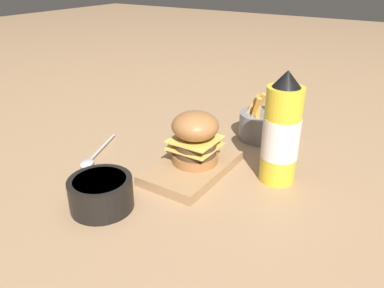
% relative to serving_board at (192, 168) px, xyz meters
% --- Properties ---
extents(ground_plane, '(6.00, 6.00, 0.00)m').
position_rel_serving_board_xyz_m(ground_plane, '(0.05, -0.02, -0.01)').
color(ground_plane, '#9E7A56').
extents(serving_board, '(0.24, 0.15, 0.02)m').
position_rel_serving_board_xyz_m(serving_board, '(0.00, 0.00, 0.00)').
color(serving_board, '#A37A51').
rests_on(serving_board, ground_plane).
extents(burger, '(0.11, 0.11, 0.12)m').
position_rel_serving_board_xyz_m(burger, '(-0.01, 0.00, 0.07)').
color(burger, '#9E6638').
rests_on(burger, serving_board).
extents(ketchup_bottle, '(0.08, 0.08, 0.25)m').
position_rel_serving_board_xyz_m(ketchup_bottle, '(-0.08, 0.18, 0.10)').
color(ketchup_bottle, yellow).
rests_on(ketchup_bottle, ground_plane).
extents(fries_basket, '(0.12, 0.12, 0.14)m').
position_rel_serving_board_xyz_m(fries_basket, '(-0.26, 0.06, 0.03)').
color(fries_basket, slate).
rests_on(fries_basket, ground_plane).
extents(side_bowl, '(0.13, 0.13, 0.06)m').
position_rel_serving_board_xyz_m(side_bowl, '(0.21, -0.07, 0.02)').
color(side_bowl, black).
rests_on(side_bowl, ground_plane).
extents(spoon, '(0.18, 0.09, 0.01)m').
position_rel_serving_board_xyz_m(spoon, '(0.09, -0.24, -0.01)').
color(spoon, '#B2B2B7').
rests_on(spoon, ground_plane).
extents(ketchup_puddle, '(0.05, 0.05, 0.00)m').
position_rel_serving_board_xyz_m(ketchup_puddle, '(0.17, -0.17, -0.01)').
color(ketchup_puddle, '#B21E14').
rests_on(ketchup_puddle, ground_plane).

